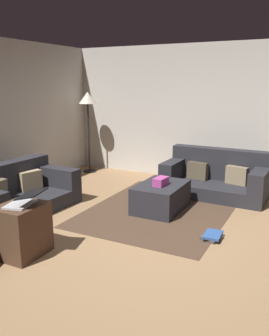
{
  "coord_description": "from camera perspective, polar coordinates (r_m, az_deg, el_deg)",
  "views": [
    {
      "loc": [
        -3.65,
        -1.65,
        1.88
      ],
      "look_at": [
        0.56,
        0.5,
        0.75
      ],
      "focal_mm": 38.29,
      "sensor_mm": 36.0,
      "label": 1
    }
  ],
  "objects": [
    {
      "name": "laptop",
      "position": [
        4.06,
        -17.14,
        -4.94
      ],
      "size": [
        0.43,
        0.46,
        0.17
      ],
      "color": "silver",
      "rests_on": "side_table"
    },
    {
      "name": "couch_right",
      "position": [
        6.28,
        12.88,
        -1.53
      ],
      "size": [
        0.9,
        1.72,
        0.77
      ],
      "rotation": [
        0.0,
        0.0,
        1.55
      ],
      "color": "#26262B",
      "rests_on": "ground_plane"
    },
    {
      "name": "book_stack",
      "position": [
        4.58,
        12.29,
        -10.57
      ],
      "size": [
        0.31,
        0.26,
        0.07
      ],
      "color": "#4C423D",
      "rests_on": "ground_plane"
    },
    {
      "name": "corner_partition",
      "position": [
        7.01,
        13.55,
        8.35
      ],
      "size": [
        0.12,
        6.4,
        2.6
      ],
      "primitive_type": "cube",
      "color": "beige",
      "rests_on": "ground_plane"
    },
    {
      "name": "gift_box",
      "position": [
        5.29,
        4.21,
        -2.15
      ],
      "size": [
        0.27,
        0.17,
        0.12
      ],
      "primitive_type": "cube",
      "rotation": [
        0.0,
        0.0,
        -0.08
      ],
      "color": "#B23F8C",
      "rests_on": "ottoman"
    },
    {
      "name": "side_table",
      "position": [
        4.2,
        -17.47,
        -9.4
      ],
      "size": [
        0.52,
        0.44,
        0.58
      ],
      "primitive_type": "cube",
      "color": "#4C3323",
      "rests_on": "ground_plane"
    },
    {
      "name": "area_rug",
      "position": [
        5.49,
        4.2,
        -6.58
      ],
      "size": [
        2.6,
        2.0,
        0.01
      ],
      "primitive_type": "cube",
      "color": "#483425",
      "rests_on": "ground_plane"
    },
    {
      "name": "ottoman",
      "position": [
        5.42,
        4.24,
        -4.62
      ],
      "size": [
        0.91,
        0.63,
        0.4
      ],
      "primitive_type": "cube",
      "color": "#26262B",
      "rests_on": "ground_plane"
    },
    {
      "name": "tv_remote",
      "position": [
        5.41,
        4.32,
        -2.33
      ],
      "size": [
        0.09,
        0.17,
        0.02
      ],
      "primitive_type": "cube",
      "rotation": [
        0.0,
        0.0,
        0.24
      ],
      "color": "black",
      "rests_on": "ottoman"
    },
    {
      "name": "couch_left",
      "position": [
        5.64,
        -18.23,
        -3.83
      ],
      "size": [
        1.72,
        1.03,
        0.7
      ],
      "rotation": [
        0.0,
        0.0,
        3.08
      ],
      "color": "#26262B",
      "rests_on": "ground_plane"
    },
    {
      "name": "corner_lamp",
      "position": [
        7.6,
        -7.45,
        10.06
      ],
      "size": [
        0.36,
        0.36,
        1.69
      ],
      "color": "black",
      "rests_on": "ground_plane"
    },
    {
      "name": "ground_plane",
      "position": [
        4.42,
        2.58,
        -11.72
      ],
      "size": [
        6.4,
        6.4,
        0.0
      ],
      "primitive_type": "plane",
      "color": "#93704C"
    }
  ]
}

